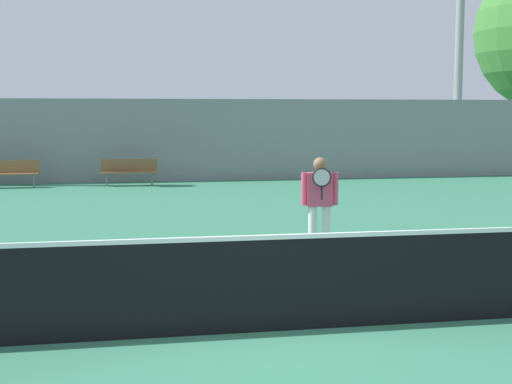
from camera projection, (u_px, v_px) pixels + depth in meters
name	position (u px, v px, depth m)	size (l,w,h in m)	color
ground_plane	(265.00, 331.00, 7.72)	(100.00, 100.00, 0.00)	#337556
tennis_net	(265.00, 283.00, 7.66)	(11.12, 0.09, 1.06)	#99999E
tennis_player	(320.00, 199.00, 11.81)	(0.61, 0.44, 1.62)	silver
bench_courtside_near	(12.00, 171.00, 22.27)	(1.65, 0.40, 0.85)	brown
bench_courtside_far	(129.00, 169.00, 22.91)	(1.79, 0.40, 0.85)	brown
light_pole_far_right	(460.00, 37.00, 25.84)	(0.90, 0.60, 8.96)	#939399
back_fence	(169.00, 140.00, 24.23)	(29.58, 0.06, 2.80)	gray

